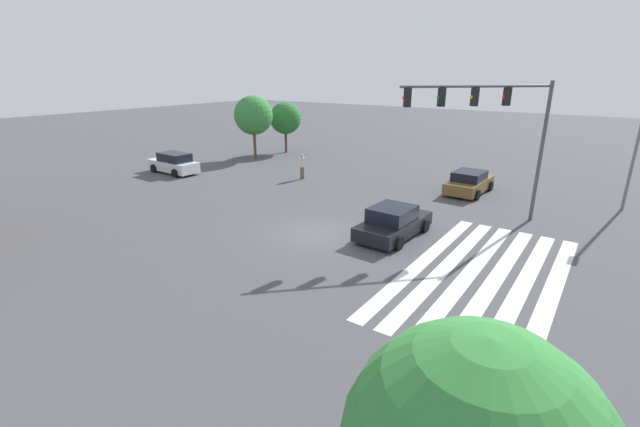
% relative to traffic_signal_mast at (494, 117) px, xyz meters
% --- Properties ---
extents(ground_plane, '(147.58, 147.58, 0.00)m').
position_rel_traffic_signal_mast_xyz_m(ground_plane, '(-5.95, 5.95, -5.37)').
color(ground_plane, '#47474C').
extents(crosswalk_markings, '(11.48, 5.35, 0.01)m').
position_rel_traffic_signal_mast_xyz_m(crosswalk_markings, '(-5.95, -1.76, -5.37)').
color(crosswalk_markings, silver).
rests_on(crosswalk_markings, ground_plane).
extents(traffic_signal_mast, '(5.51, 5.51, 7.04)m').
position_rel_traffic_signal_mast_xyz_m(traffic_signal_mast, '(0.00, 0.00, 0.00)').
color(traffic_signal_mast, '#47474C').
rests_on(traffic_signal_mast, ground_plane).
extents(car_1, '(2.03, 4.44, 1.56)m').
position_rel_traffic_signal_mast_xyz_m(car_1, '(-1.78, 22.58, -4.63)').
color(car_1, silver).
rests_on(car_1, ground_plane).
extents(car_2, '(4.50, 2.36, 1.48)m').
position_rel_traffic_signal_mast_xyz_m(car_2, '(-4.23, 2.93, -4.69)').
color(car_2, black).
rests_on(car_2, ground_plane).
extents(car_3, '(4.36, 2.29, 1.42)m').
position_rel_traffic_signal_mast_xyz_m(car_3, '(5.53, 2.30, -4.70)').
color(car_3, brown).
rests_on(car_3, ground_plane).
extents(pedestrian, '(0.40, 0.42, 1.81)m').
position_rel_traffic_signal_mast_xyz_m(pedestrian, '(2.35, 13.35, -4.35)').
color(pedestrian, brown).
rests_on(pedestrian, ground_plane).
extents(street_light_pole_a, '(0.80, 0.36, 7.27)m').
position_rel_traffic_signal_mast_xyz_m(street_light_pole_a, '(7.00, -5.93, -0.96)').
color(street_light_pole_a, slate).
rests_on(street_light_pole_a, ground_plane).
extents(tree_corner_a, '(3.38, 3.38, 5.49)m').
position_rel_traffic_signal_mast_xyz_m(tree_corner_a, '(6.08, 21.49, -1.58)').
color(tree_corner_a, brown).
rests_on(tree_corner_a, ground_plane).
extents(tree_corner_c, '(2.97, 2.97, 4.72)m').
position_rel_traffic_signal_mast_xyz_m(tree_corner_c, '(9.99, 21.12, -2.14)').
color(tree_corner_c, brown).
rests_on(tree_corner_c, ground_plane).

